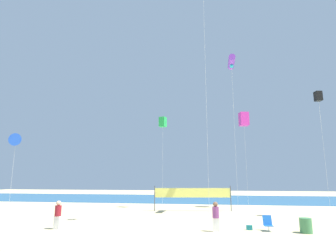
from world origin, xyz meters
name	(u,v)px	position (x,y,z in m)	size (l,w,h in m)	color
ground_plane	(180,234)	(0.00, 0.00, 0.00)	(120.00, 120.00, 0.00)	#D1BC89
ocean_band	(202,199)	(0.00, 28.79, 0.00)	(120.00, 20.00, 0.01)	#28608C
beachgoer_maroon_shirt	(58,214)	(-7.73, 0.34, 0.92)	(0.39, 0.39, 1.71)	white
beachgoer_plum_shirt	(216,216)	(2.01, 1.11, 0.91)	(0.39, 0.39, 1.71)	white
folding_beach_chair	(268,223)	(5.09, 1.89, 0.47)	(0.52, 0.65, 0.89)	#1959B2
trash_barrel	(306,226)	(7.12, 1.52, 0.42)	(0.68, 0.68, 0.83)	#3F7F4C
volleyball_net	(193,194)	(-0.15, 11.56, 1.63)	(7.45, 1.18, 2.40)	#4C4C51
beach_handbag	(249,228)	(4.01, 2.00, 0.14)	(0.35, 0.18, 0.28)	#19727A
kite_violet_tube	(231,62)	(3.97, 9.16, 14.04)	(0.63, 2.37, 14.38)	silver
kite_blue_delta	(16,140)	(-13.21, 2.85, 6.06)	(1.05, 0.65, 6.55)	silver
kite_black_box	(318,97)	(10.98, 8.15, 9.98)	(0.61, 0.61, 10.42)	silver
kite_green_box	(163,122)	(-3.49, 13.36, 9.30)	(0.84, 0.84, 9.86)	silver
kite_magenta_box	(244,119)	(5.49, 15.02, 9.68)	(1.12, 1.12, 10.43)	silver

